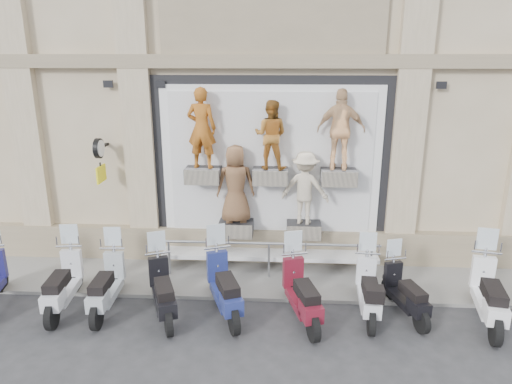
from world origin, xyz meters
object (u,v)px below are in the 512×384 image
Objects in this scene: guard_rail at (269,261)px; scooter_e at (224,276)px; scooter_f at (302,282)px; scooter_g at (369,280)px; scooter_c at (106,275)px; scooter_i at (491,282)px; scooter_d at (162,280)px; scooter_b at (62,273)px; scooter_h at (406,283)px; clock_sign_bracket at (100,155)px.

guard_rail is 2.48× the size of scooter_e.
scooter_g is (1.32, 0.25, -0.04)m from scooter_f.
scooter_c is 0.92× the size of scooter_i.
scooter_d is 0.92× the size of scooter_i.
scooter_h is at bearing -5.09° from scooter_b.
scooter_d is at bearing -10.48° from scooter_b.
scooter_i reaches higher than scooter_f.
clock_sign_bracket is 2.81m from scooter_b.
scooter_g is (4.03, 0.27, -0.02)m from scooter_d.
scooter_b is at bearing 178.30° from scooter_c.
guard_rail is at bearing 149.70° from scooter_g.
scooter_c is 2.38m from scooter_e.
scooter_b is 6.10m from scooter_g.
clock_sign_bracket is 7.18m from scooter_h.
scooter_b is (-0.20, -1.96, -2.00)m from clock_sign_bracket.
scooter_e is 1.04× the size of scooter_f.
scooter_i is at bearing 0.70° from scooter_g.
scooter_d is 6.28m from scooter_i.
scooter_g is at bearing -172.27° from scooter_i.
scooter_h reaches higher than guard_rail.
scooter_e is at bearing 159.58° from scooter_f.
guard_rail is 3.55m from scooter_c.
scooter_f is 2.07m from scooter_h.
scooter_h is (0.73, 0.03, -0.06)m from scooter_g.
clock_sign_bracket is 0.53× the size of scooter_c.
scooter_e is (3.26, 0.02, 0.03)m from scooter_b.
scooter_e reaches higher than scooter_d.
clock_sign_bracket reaches higher than scooter_i.
scooter_d is 1.12× the size of scooter_h.
scooter_e is (3.06, -1.94, -1.97)m from clock_sign_bracket.
scooter_g is 2.25m from scooter_i.
scooter_i reaches higher than scooter_h.
guard_rail is at bearing 97.66° from scooter_f.
scooter_b is 4.78m from scooter_f.
scooter_c reaches higher than scooter_g.
scooter_g is 1.09× the size of scooter_h.
scooter_h is (2.05, 0.28, -0.10)m from scooter_f.
guard_rail is at bearing 39.99° from scooter_e.
scooter_i is (2.24, -0.13, 0.08)m from scooter_g.
scooter_g is at bearing -17.25° from clock_sign_bracket.
scooter_c is at bearing 165.64° from scooter_h.
scooter_f is (3.90, -0.14, 0.03)m from scooter_c.
scooter_g is 0.90× the size of scooter_i.
scooter_e reaches higher than scooter_h.
scooter_i reaches higher than scooter_e.
clock_sign_bracket reaches higher than scooter_d.
clock_sign_bracket reaches higher than guard_rail.
scooter_i is at bearing -13.36° from scooter_f.
scooter_h is at bearing -25.99° from guard_rail.
scooter_d is (-2.03, -1.64, 0.31)m from guard_rail.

